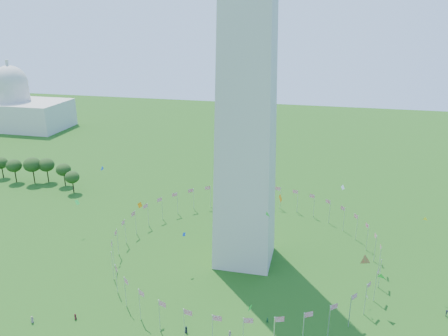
{
  "coord_description": "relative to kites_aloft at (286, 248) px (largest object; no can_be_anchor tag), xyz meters",
  "views": [
    {
      "loc": [
        20.68,
        -68.06,
        72.44
      ],
      "look_at": [
        -3.1,
        35.0,
        34.94
      ],
      "focal_mm": 35.0,
      "sensor_mm": 36.0,
      "label": 1
    }
  ],
  "objects": [
    {
      "name": "tree_line_west",
      "position": [
        -121.57,
        64.78,
        -13.41
      ],
      "size": [
        55.27,
        15.38,
        11.95
      ],
      "color": "#294D19",
      "rests_on": "ground"
    },
    {
      "name": "flag_ring",
      "position": [
        -14.39,
        23.9,
        -14.37
      ],
      "size": [
        80.24,
        80.24,
        9.0
      ],
      "color": "silver",
      "rests_on": "ground"
    },
    {
      "name": "capitol_building",
      "position": [
        -194.39,
        153.9,
        4.13
      ],
      "size": [
        70.0,
        35.0,
        46.0
      ],
      "primitive_type": null,
      "color": "beige",
      "rests_on": "ground"
    },
    {
      "name": "kites_aloft",
      "position": [
        0.0,
        0.0,
        0.0
      ],
      "size": [
        110.08,
        67.28,
        39.75
      ],
      "color": "green",
      "rests_on": "ground"
    }
  ]
}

